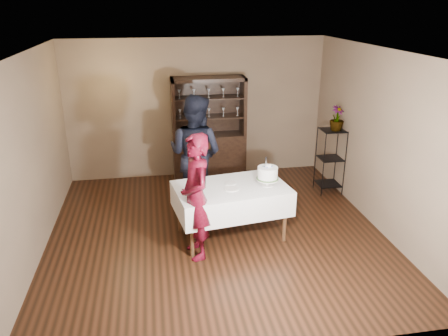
{
  "coord_description": "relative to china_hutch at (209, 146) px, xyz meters",
  "views": [
    {
      "loc": [
        -0.86,
        -5.84,
        3.33
      ],
      "look_at": [
        0.14,
        0.1,
        1.01
      ],
      "focal_mm": 35.0,
      "sensor_mm": 36.0,
      "label": 1
    }
  ],
  "objects": [
    {
      "name": "man",
      "position": [
        -0.41,
        -1.34,
        0.32
      ],
      "size": [
        1.21,
        1.15,
        1.96
      ],
      "primitive_type": "imported",
      "rotation": [
        0.0,
        0.0,
        2.54
      ],
      "color": "black",
      "rests_on": "floor"
    },
    {
      "name": "plant_etagere",
      "position": [
        2.08,
        -1.05,
        -0.01
      ],
      "size": [
        0.42,
        0.42,
        1.2
      ],
      "color": "black",
      "rests_on": "floor"
    },
    {
      "name": "cake_table",
      "position": [
        0.0,
        -2.38,
        -0.05
      ],
      "size": [
        1.74,
        1.22,
        0.81
      ],
      "rotation": [
        0.0,
        0.0,
        0.15
      ],
      "color": "silver",
      "rests_on": "floor"
    },
    {
      "name": "ceiling",
      "position": [
        -0.2,
        -2.25,
        2.04
      ],
      "size": [
        5.0,
        5.0,
        0.0
      ],
      "primitive_type": "plane",
      "rotation": [
        3.14,
        0.0,
        0.0
      ],
      "color": "silver",
      "rests_on": "back_wall"
    },
    {
      "name": "plate_far",
      "position": [
        0.01,
        -2.27,
        0.15
      ],
      "size": [
        0.21,
        0.21,
        0.01
      ],
      "primitive_type": "cylinder",
      "rotation": [
        0.0,
        0.0,
        0.26
      ],
      "color": "white",
      "rests_on": "cake_table"
    },
    {
      "name": "woman",
      "position": [
        -0.55,
        -2.81,
        0.21
      ],
      "size": [
        0.54,
        0.71,
        1.76
      ],
      "primitive_type": "imported",
      "rotation": [
        0.0,
        0.0,
        -1.37
      ],
      "color": "#3A0511",
      "rests_on": "floor"
    },
    {
      "name": "back_wall",
      "position": [
        -0.2,
        0.25,
        0.69
      ],
      "size": [
        5.0,
        0.02,
        2.7
      ],
      "primitive_type": "cube",
      "color": "brown",
      "rests_on": "floor"
    },
    {
      "name": "china_hutch",
      "position": [
        0.0,
        0.0,
        0.0
      ],
      "size": [
        1.4,
        0.48,
        2.0
      ],
      "color": "black",
      "rests_on": "floor"
    },
    {
      "name": "floor",
      "position": [
        -0.2,
        -2.25,
        -0.66
      ],
      "size": [
        5.0,
        5.0,
        0.0
      ],
      "primitive_type": "plane",
      "color": "black",
      "rests_on": "ground"
    },
    {
      "name": "plate_near",
      "position": [
        -0.01,
        -2.48,
        0.15
      ],
      "size": [
        0.25,
        0.25,
        0.01
      ],
      "primitive_type": "cylinder",
      "rotation": [
        0.0,
        0.0,
        -0.31
      ],
      "color": "white",
      "rests_on": "cake_table"
    },
    {
      "name": "cake",
      "position": [
        0.53,
        -2.42,
        0.32
      ],
      "size": [
        0.38,
        0.38,
        0.45
      ],
      "rotation": [
        0.0,
        0.0,
        0.41
      ],
      "color": "white",
      "rests_on": "cake_table"
    },
    {
      "name": "potted_plant",
      "position": [
        2.12,
        -1.1,
        0.74
      ],
      "size": [
        0.33,
        0.33,
        0.44
      ],
      "primitive_type": "imported",
      "rotation": [
        0.0,
        0.0,
        0.5
      ],
      "color": "#3E642F",
      "rests_on": "plant_etagere"
    },
    {
      "name": "wall_right",
      "position": [
        2.3,
        -2.25,
        0.69
      ],
      "size": [
        0.02,
        5.0,
        2.7
      ],
      "primitive_type": "cube",
      "color": "brown",
      "rests_on": "floor"
    },
    {
      "name": "wall_left",
      "position": [
        -2.7,
        -2.25,
        0.69
      ],
      "size": [
        0.02,
        5.0,
        2.7
      ],
      "primitive_type": "cube",
      "color": "brown",
      "rests_on": "floor"
    }
  ]
}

